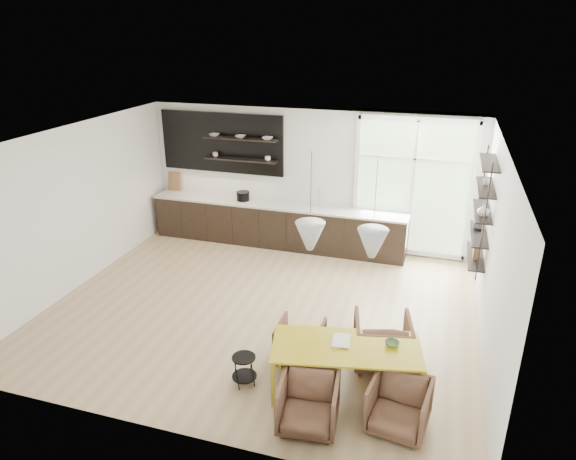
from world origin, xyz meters
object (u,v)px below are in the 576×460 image
(armchair_front_left, at_px, (308,404))
(dining_table, at_px, (346,349))
(armchair_back_right, at_px, (382,341))
(wire_stool, at_px, (244,366))
(armchair_back_left, at_px, (300,341))
(armchair_front_right, at_px, (399,406))

(armchair_front_left, bearing_deg, dining_table, 62.37)
(armchair_back_right, distance_m, wire_stool, 1.96)
(dining_table, xyz_separation_m, armchair_back_left, (-0.75, 0.49, -0.35))
(armchair_back_left, height_order, armchair_back_right, armchair_back_right)
(armchair_back_right, distance_m, armchair_front_right, 1.27)
(armchair_front_right, xyz_separation_m, wire_stool, (-2.05, 0.22, -0.05))
(dining_table, bearing_deg, armchair_front_right, -44.69)
(armchair_back_left, bearing_deg, wire_stool, 52.27)
(dining_table, distance_m, armchair_back_right, 0.88)
(armchair_back_left, relative_size, armchair_front_left, 0.92)
(armchair_front_left, height_order, wire_stool, armchair_front_left)
(armchair_front_left, xyz_separation_m, wire_stool, (-1.02, 0.50, -0.05))
(armchair_back_left, xyz_separation_m, armchair_front_left, (0.45, -1.24, 0.03))
(armchair_front_left, relative_size, armchair_front_right, 1.01)
(armchair_front_left, distance_m, armchair_front_right, 1.06)
(armchair_back_left, distance_m, armchair_back_right, 1.15)
(armchair_back_right, height_order, armchair_front_left, armchair_back_right)
(wire_stool, bearing_deg, armchair_front_left, -26.08)
(wire_stool, bearing_deg, armchair_front_right, -6.15)
(armchair_back_left, relative_size, armchair_back_right, 0.82)
(armchair_front_left, bearing_deg, armchair_front_right, 8.82)
(dining_table, distance_m, armchair_front_left, 0.87)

